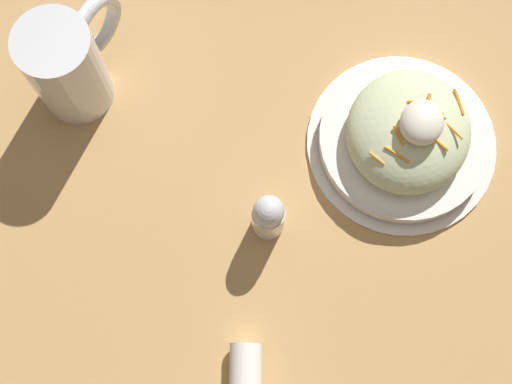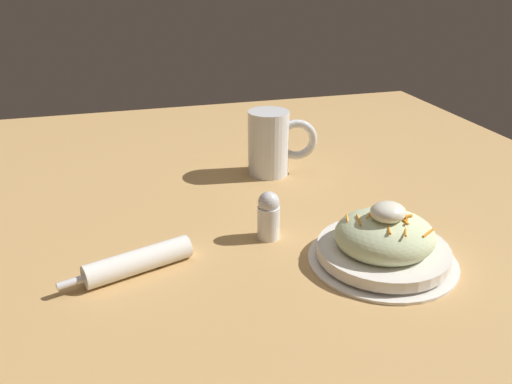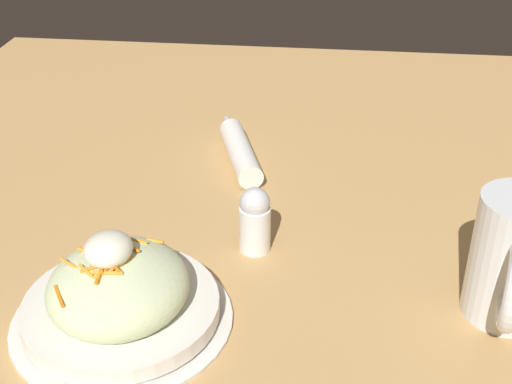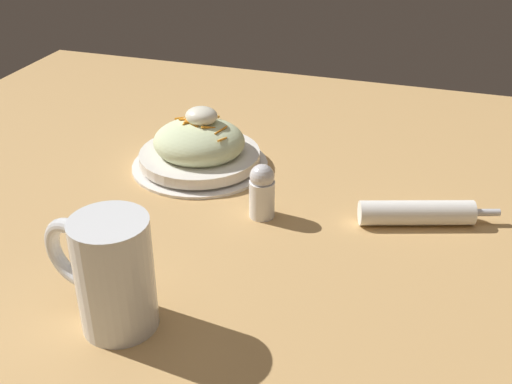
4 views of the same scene
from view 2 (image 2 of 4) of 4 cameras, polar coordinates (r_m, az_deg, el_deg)
ground_plane at (r=0.95m, az=-0.71°, el=-1.63°), size 1.43×1.43×0.00m
salad_plate at (r=0.79m, az=13.60°, el=-5.37°), size 0.22×0.22×0.10m
beer_mug at (r=1.08m, az=1.56°, el=5.06°), size 0.14×0.08×0.13m
napkin_roll at (r=0.77m, az=-12.66°, el=-7.32°), size 0.19×0.08×0.03m
salt_shaker at (r=0.83m, az=1.18°, el=-2.53°), size 0.04×0.04×0.08m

